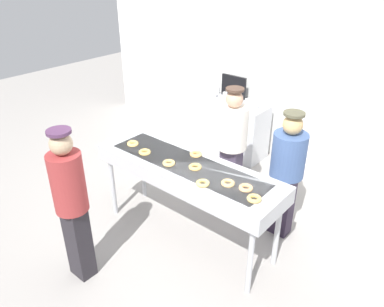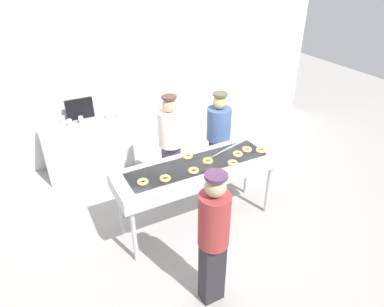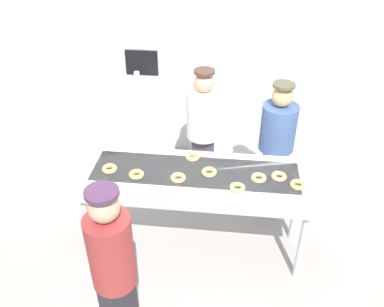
% 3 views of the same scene
% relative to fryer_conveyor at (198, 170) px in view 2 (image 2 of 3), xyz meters
% --- Properties ---
extents(ground_plane, '(16.00, 16.00, 0.00)m').
position_rel_fryer_conveyor_xyz_m(ground_plane, '(0.00, 0.00, -0.89)').
color(ground_plane, '#9E9993').
extents(back_wall, '(8.00, 0.12, 3.26)m').
position_rel_fryer_conveyor_xyz_m(back_wall, '(0.00, 2.57, 0.74)').
color(back_wall, white).
rests_on(back_wall, ground).
extents(fryer_conveyor, '(2.23, 0.68, 0.99)m').
position_rel_fryer_conveyor_xyz_m(fryer_conveyor, '(0.00, 0.00, 0.00)').
color(fryer_conveyor, '#B7BABF').
rests_on(fryer_conveyor, ground).
extents(glazed_donut_0, '(0.15, 0.15, 0.04)m').
position_rel_fryer_conveyor_xyz_m(glazed_donut_0, '(-0.79, -0.07, 0.12)').
color(glazed_donut_0, '#E8B762').
rests_on(glazed_donut_0, fryer_conveyor).
extents(glazed_donut_1, '(0.19, 0.19, 0.04)m').
position_rel_fryer_conveyor_xyz_m(glazed_donut_1, '(0.13, -0.02, 0.12)').
color(glazed_donut_1, '#E0AF5F').
rests_on(glazed_donut_1, fryer_conveyor).
extents(glazed_donut_2, '(0.18, 0.18, 0.04)m').
position_rel_fryer_conveyor_xyz_m(glazed_donut_2, '(0.76, -0.01, 0.12)').
color(glazed_donut_2, '#E9AB70').
rests_on(glazed_donut_2, fryer_conveyor).
extents(glazed_donut_3, '(0.18, 0.18, 0.04)m').
position_rel_fryer_conveyor_xyz_m(glazed_donut_3, '(-0.05, 0.21, 0.12)').
color(glazed_donut_3, '#EDB15E').
rests_on(glazed_donut_3, fryer_conveyor).
extents(glazed_donut_4, '(0.19, 0.19, 0.04)m').
position_rel_fryer_conveyor_xyz_m(glazed_donut_4, '(-0.52, -0.13, 0.12)').
color(glazed_donut_4, '#E3B55C').
rests_on(glazed_donut_4, fryer_conveyor).
extents(glazed_donut_5, '(0.19, 0.19, 0.04)m').
position_rel_fryer_conveyor_xyz_m(glazed_donut_5, '(-0.14, -0.14, 0.12)').
color(glazed_donut_5, '#E3B268').
rests_on(glazed_donut_5, fryer_conveyor).
extents(glazed_donut_6, '(0.18, 0.18, 0.04)m').
position_rel_fryer_conveyor_xyz_m(glazed_donut_6, '(0.39, -0.22, 0.12)').
color(glazed_donut_6, '#DEBB69').
rests_on(glazed_donut_6, fryer_conveyor).
extents(glazed_donut_7, '(0.19, 0.19, 0.04)m').
position_rel_fryer_conveyor_xyz_m(glazed_donut_7, '(0.58, -0.06, 0.12)').
color(glazed_donut_7, '#DCB16E').
rests_on(glazed_donut_7, fryer_conveyor).
extents(glazed_donut_8, '(0.18, 0.18, 0.04)m').
position_rel_fryer_conveyor_xyz_m(glazed_donut_8, '(0.92, -0.12, 0.12)').
color(glazed_donut_8, '#E2B862').
rests_on(glazed_donut_8, fryer_conveyor).
extents(worker_baker, '(0.37, 0.37, 1.63)m').
position_rel_fryer_conveyor_xyz_m(worker_baker, '(0.00, 0.86, 0.05)').
color(worker_baker, '#3E3447').
rests_on(worker_baker, ground).
extents(worker_assistant, '(0.38, 0.38, 1.55)m').
position_rel_fryer_conveyor_xyz_m(worker_assistant, '(0.79, 0.78, 0.00)').
color(worker_assistant, '#292032').
rests_on(worker_assistant, ground).
extents(customer_waiting, '(0.32, 0.32, 1.66)m').
position_rel_fryer_conveyor_xyz_m(customer_waiting, '(-0.46, -1.16, 0.03)').
color(customer_waiting, '#262328').
rests_on(customer_waiting, ground).
extents(prep_counter, '(1.45, 0.52, 0.90)m').
position_rel_fryer_conveyor_xyz_m(prep_counter, '(-1.00, 2.12, -0.45)').
color(prep_counter, '#B7BABF').
rests_on(prep_counter, ground).
extents(paper_cup_0, '(0.08, 0.08, 0.12)m').
position_rel_fryer_conveyor_xyz_m(paper_cup_0, '(-0.59, 2.12, 0.06)').
color(paper_cup_0, white).
rests_on(paper_cup_0, prep_counter).
extents(paper_cup_1, '(0.08, 0.08, 0.12)m').
position_rel_fryer_conveyor_xyz_m(paper_cup_1, '(-1.30, 2.30, 0.06)').
color(paper_cup_1, white).
rests_on(paper_cup_1, prep_counter).
extents(paper_cup_2, '(0.08, 0.08, 0.12)m').
position_rel_fryer_conveyor_xyz_m(paper_cup_2, '(-1.04, 2.15, 0.06)').
color(paper_cup_2, white).
rests_on(paper_cup_2, prep_counter).
extents(paper_cup_3, '(0.08, 0.08, 0.12)m').
position_rel_fryer_conveyor_xyz_m(paper_cup_3, '(-1.22, 2.11, 0.06)').
color(paper_cup_3, white).
rests_on(paper_cup_3, prep_counter).
extents(paper_cup_4, '(0.08, 0.08, 0.12)m').
position_rel_fryer_conveyor_xyz_m(paper_cup_4, '(-0.42, 2.09, 0.06)').
color(paper_cup_4, white).
rests_on(paper_cup_4, prep_counter).
extents(menu_display, '(0.46, 0.04, 0.36)m').
position_rel_fryer_conveyor_xyz_m(menu_display, '(-1.00, 2.33, 0.18)').
color(menu_display, black).
rests_on(menu_display, prep_counter).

